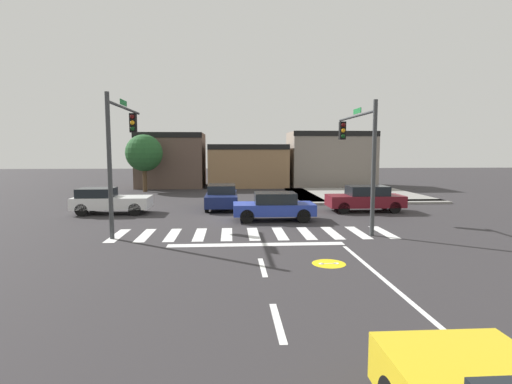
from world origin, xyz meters
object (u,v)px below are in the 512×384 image
Objects in this scene: traffic_signal_southeast at (358,143)px; car_maroon at (365,198)px; traffic_signal_southwest at (121,138)px; car_navy at (222,196)px; car_white at (109,201)px; roadside_tree at (144,153)px; car_blue at (274,206)px.

traffic_signal_southeast is 5.87m from car_maroon.
car_navy is (4.30, 6.53, -3.41)m from traffic_signal_southwest.
car_maroon is at bearing -0.43° from car_white.
car_navy is at bearing 15.11° from car_white.
traffic_signal_southeast is 1.14× the size of roadside_tree.
car_white is (-9.17, 2.78, 0.01)m from car_blue.
car_maroon is 14.90m from car_white.
roadside_tree reaches higher than car_white.
car_maroon is 1.06× the size of car_blue.
car_navy is 0.90× the size of roadside_tree.
car_white is (-12.92, 4.64, -3.19)m from traffic_signal_southeast.
car_blue is 5.30m from car_navy.
car_maroon is at bearing -23.62° from traffic_signal_southeast.
car_navy is (-6.54, 6.36, -3.20)m from traffic_signal_southeast.
traffic_signal_southeast is 5.27m from car_blue.
car_navy is at bearing -33.36° from traffic_signal_southwest.
traffic_signal_southwest reaches higher than roadside_tree.
traffic_signal_southwest is 1.32× the size of car_navy.
car_white is at bearing -16.85° from car_blue.
traffic_signal_southwest is at bearing 15.98° from car_blue.
car_blue is at bearing -57.25° from roadside_tree.
roadside_tree is at bearing -146.88° from car_navy.
car_white is (-14.90, 0.11, -0.03)m from car_maroon.
car_maroon is at bearing -69.88° from traffic_signal_southwest.
car_navy is 13.01m from roadside_tree.
car_blue is 0.98× the size of car_white.
traffic_signal_southeast is at bearing -89.10° from traffic_signal_southwest.
traffic_signal_southeast is 0.96× the size of traffic_signal_southwest.
car_maroon is 1.04× the size of car_white.
roadside_tree is (-9.75, 15.17, 2.63)m from car_blue.
car_maroon reaches higher than car_navy.
traffic_signal_southeast is 21.74m from roadside_tree.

